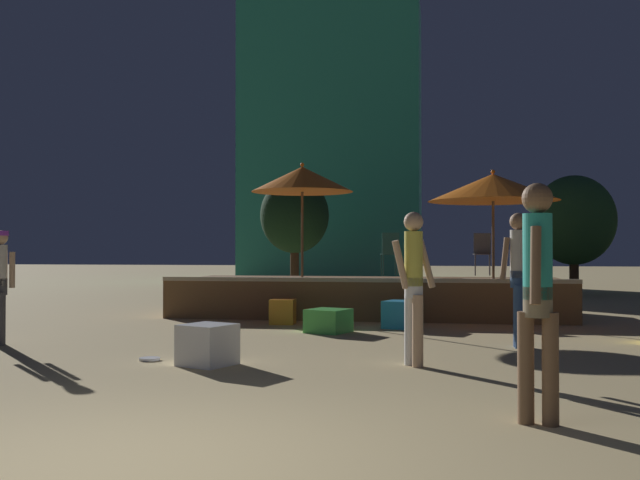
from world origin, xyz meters
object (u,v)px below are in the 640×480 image
object	(u,v)px
patio_umbrella_1	(493,188)
person_4	(0,281)
patio_umbrella_0	(302,180)
bistro_chair_0	(482,250)
person_0	(518,272)
frisbee_disc	(150,359)
background_tree_0	(574,220)
background_tree_2	(295,216)
cube_seat_3	(328,321)
cube_seat_2	(283,312)
cube_seat_0	(208,345)
person_1	(538,288)
cube_seat_4	(402,314)
person_3	(414,280)
bistro_chair_1	(390,250)

from	to	relation	value
patio_umbrella_1	person_4	bearing A→B (deg)	-149.07
patio_umbrella_0	bistro_chair_0	distance (m)	4.22
person_0	frisbee_disc	size ratio (longest dim) A/B	7.33
person_0	frisbee_disc	world-z (taller)	person_0
background_tree_0	background_tree_2	size ratio (longest dim) A/B	0.99
patio_umbrella_0	person_4	bearing A→B (deg)	-129.14
patio_umbrella_1	person_4	world-z (taller)	patio_umbrella_1
cube_seat_3	background_tree_2	xyz separation A→B (m)	(-2.75, 10.45, 2.28)
cube_seat_2	cube_seat_3	xyz separation A→B (m)	(1.05, -1.19, -0.04)
patio_umbrella_0	person_0	distance (m)	5.36
cube_seat_2	frisbee_disc	xyz separation A→B (m)	(-0.67, -4.55, -0.21)
cube_seat_0	bistro_chair_0	world-z (taller)	bistro_chair_0
cube_seat_0	background_tree_2	world-z (taller)	background_tree_2
cube_seat_2	person_1	world-z (taller)	person_1
patio_umbrella_0	patio_umbrella_1	xyz separation A→B (m)	(3.67, -0.06, -0.22)
cube_seat_0	person_0	distance (m)	4.49
cube_seat_4	background_tree_2	xyz separation A→B (m)	(-3.93, 9.58, 2.23)
patio_umbrella_0	cube_seat_3	xyz separation A→B (m)	(0.84, -2.02, -2.58)
cube_seat_0	person_3	xyz separation A→B (m)	(2.43, 0.35, 0.77)
patio_umbrella_1	person_3	xyz separation A→B (m)	(-1.28, -5.21, -1.54)
patio_umbrella_0	person_3	distance (m)	6.04
cube_seat_3	background_tree_2	distance (m)	11.05
cube_seat_0	person_3	bearing A→B (deg)	8.12
cube_seat_3	person_1	distance (m)	6.55
cube_seat_0	background_tree_2	xyz separation A→B (m)	(-1.86, 14.05, 2.23)
cube_seat_2	frisbee_disc	distance (m)	4.60
bistro_chair_0	person_4	bearing A→B (deg)	-136.93
background_tree_0	person_4	bearing A→B (deg)	-127.54
person_0	person_4	distance (m)	7.43
patio_umbrella_0	background_tree_2	bearing A→B (deg)	102.74
person_0	person_1	bearing A→B (deg)	-4.41
person_3	bistro_chair_1	size ratio (longest dim) A/B	2.03
bistro_chair_1	patio_umbrella_0	bearing A→B (deg)	23.26
person_4	bistro_chair_0	bearing A→B (deg)	-73.75
background_tree_2	cube_seat_3	bearing A→B (deg)	-75.26
frisbee_disc	background_tree_2	size ratio (longest dim) A/B	0.07
person_3	background_tree_0	world-z (taller)	background_tree_0
cube_seat_3	patio_umbrella_1	bearing A→B (deg)	34.77
cube_seat_3	background_tree_0	xyz separation A→B (m)	(5.86, 11.00, 2.09)
patio_umbrella_1	person_3	distance (m)	5.58
person_3	background_tree_2	xyz separation A→B (m)	(-4.29, 13.70, 1.46)
cube_seat_2	bistro_chair_0	size ratio (longest dim) A/B	0.52
person_0	person_1	world-z (taller)	person_1
bistro_chair_0	cube_seat_0	bearing A→B (deg)	-113.84
cube_seat_2	person_4	distance (m)	4.97
frisbee_disc	person_1	bearing A→B (deg)	-30.78
person_0	bistro_chair_0	xyz separation A→B (m)	(-0.21, 5.19, 0.32)
cube_seat_3	bistro_chair_1	bearing A→B (deg)	76.09
bistro_chair_0	bistro_chair_1	world-z (taller)	same
patio_umbrella_1	frisbee_disc	xyz separation A→B (m)	(-4.54, -5.32, -2.53)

